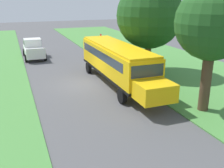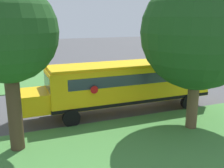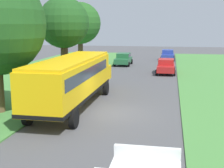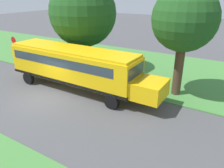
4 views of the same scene
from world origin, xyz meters
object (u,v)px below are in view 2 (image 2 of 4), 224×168
object	(u,v)px
pickup_truck	(218,68)
oak_tree_beside_bus	(200,32)
school_bus	(126,82)
oak_tree_roadside_mid	(9,34)

from	to	relation	value
pickup_truck	oak_tree_beside_bus	bearing A→B (deg)	132.07
school_bus	pickup_truck	bearing A→B (deg)	-66.82
pickup_truck	oak_tree_roadside_mid	size ratio (longest dim) A/B	0.72
school_bus	pickup_truck	xyz separation A→B (m)	(5.37, -12.55, -0.85)
pickup_truck	oak_tree_beside_bus	size ratio (longest dim) A/B	0.66
oak_tree_beside_bus	oak_tree_roadside_mid	xyz separation A→B (m)	(0.87, 8.99, 0.07)
school_bus	oak_tree_beside_bus	xyz separation A→B (m)	(-3.93, -2.24, 3.29)
school_bus	oak_tree_beside_bus	world-z (taller)	oak_tree_beside_bus
school_bus	oak_tree_roadside_mid	distance (m)	8.13
oak_tree_roadside_mid	pickup_truck	bearing A→B (deg)	-66.38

